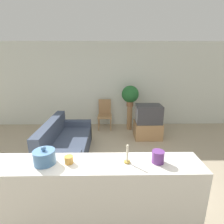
# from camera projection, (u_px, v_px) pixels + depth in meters

# --- Properties ---
(ground_plane) EXTENTS (14.00, 14.00, 0.00)m
(ground_plane) POSITION_uv_depth(u_px,v_px,m) (89.00, 197.00, 2.82)
(ground_plane) COLOR tan
(wall_back) EXTENTS (9.00, 0.06, 2.70)m
(wall_back) POSITION_uv_depth(u_px,v_px,m) (99.00, 85.00, 5.73)
(wall_back) COLOR silver
(wall_back) RESTS_ON ground_plane
(couch) EXTENTS (0.90, 1.80, 0.83)m
(couch) POSITION_uv_depth(u_px,v_px,m) (65.00, 145.00, 3.97)
(couch) COLOR #384256
(couch) RESTS_ON ground_plane
(tv_stand) EXTENTS (0.75, 0.56, 0.46)m
(tv_stand) POSITION_uv_depth(u_px,v_px,m) (148.00, 130.00, 4.96)
(tv_stand) COLOR #9E754C
(tv_stand) RESTS_ON ground_plane
(television) EXTENTS (0.70, 0.53, 0.50)m
(television) POSITION_uv_depth(u_px,v_px,m) (148.00, 114.00, 4.83)
(television) COLOR #333338
(television) RESTS_ON tv_stand
(wooden_chair) EXTENTS (0.44, 0.44, 0.93)m
(wooden_chair) POSITION_uv_depth(u_px,v_px,m) (105.00, 113.00, 5.63)
(wooden_chair) COLOR #9E754C
(wooden_chair) RESTS_ON ground_plane
(plant_stand) EXTENTS (0.16, 0.16, 0.76)m
(plant_stand) POSITION_uv_depth(u_px,v_px,m) (130.00, 118.00, 5.54)
(plant_stand) COLOR #9E754C
(plant_stand) RESTS_ON ground_plane
(potted_plant) EXTENTS (0.52, 0.52, 0.64)m
(potted_plant) POSITION_uv_depth(u_px,v_px,m) (130.00, 95.00, 5.33)
(potted_plant) COLOR #8E5B3D
(potted_plant) RESTS_ON plant_stand
(foreground_counter) EXTENTS (2.71, 0.44, 1.04)m
(foreground_counter) POSITION_uv_depth(u_px,v_px,m) (82.00, 202.00, 2.06)
(foreground_counter) COLOR white
(foreground_counter) RESTS_ON ground_plane
(decorative_bowl) EXTENTS (0.23, 0.23, 0.20)m
(decorative_bowl) POSITION_uv_depth(u_px,v_px,m) (44.00, 157.00, 1.88)
(decorative_bowl) COLOR #4C7AAD
(decorative_bowl) RESTS_ON foreground_counter
(candle_jar) EXTENTS (0.10, 0.10, 0.08)m
(candle_jar) POSITION_uv_depth(u_px,v_px,m) (69.00, 160.00, 1.90)
(candle_jar) COLOR gold
(candle_jar) RESTS_ON foreground_counter
(candlestick) EXTENTS (0.07, 0.07, 0.21)m
(candlestick) POSITION_uv_depth(u_px,v_px,m) (127.00, 157.00, 1.90)
(candlestick) COLOR #B7933D
(candlestick) RESTS_ON foreground_counter
(coffee_tin) EXTENTS (0.13, 0.13, 0.14)m
(coffee_tin) POSITION_uv_depth(u_px,v_px,m) (158.00, 157.00, 1.90)
(coffee_tin) COLOR #66337F
(coffee_tin) RESTS_ON foreground_counter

